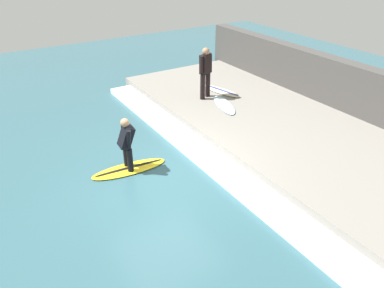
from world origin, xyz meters
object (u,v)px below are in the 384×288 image
at_px(surfboard_riding, 129,169).
at_px(surfboard_spare, 224,105).
at_px(surfer_waiting_near, 205,70).
at_px(surfboard_waiting_near, 221,91).
at_px(surfer_riding, 127,141).

xyz_separation_m(surfboard_riding, surfboard_spare, (3.90, 1.33, 0.37)).
height_order(surfboard_riding, surfer_waiting_near, surfer_waiting_near).
bearing_deg(surfboard_spare, surfboard_riding, -161.14).
height_order(surfboard_waiting_near, surfboard_spare, surfboard_waiting_near).
bearing_deg(surfer_waiting_near, surfboard_spare, -81.10).
bearing_deg(surfboard_spare, surfer_riding, -161.14).
distance_m(surfer_riding, surfer_waiting_near, 4.40).
relative_size(surfer_riding, surfer_waiting_near, 0.80).
xyz_separation_m(surfer_riding, surfboard_waiting_near, (4.54, 2.38, -0.41)).
bearing_deg(surfboard_waiting_near, surfboard_riding, -152.31).
xyz_separation_m(surfboard_waiting_near, surfboard_spare, (-0.64, -1.05, -0.00)).
height_order(surfer_riding, surfboard_waiting_near, surfer_riding).
distance_m(surfboard_riding, surfboard_waiting_near, 5.14).
distance_m(surfer_riding, surfboard_spare, 4.14).
height_order(surfer_riding, surfboard_spare, surfer_riding).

